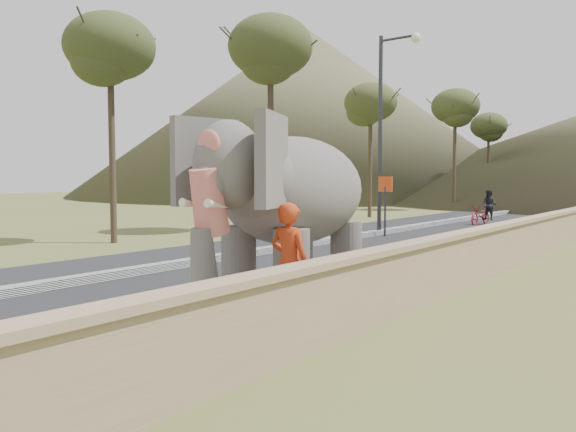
% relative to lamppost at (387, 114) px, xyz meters
% --- Properties ---
extents(ground, '(160.00, 160.00, 0.00)m').
position_rel_lamppost_xyz_m(ground, '(4.69, -14.87, -4.87)').
color(ground, olive).
rests_on(ground, ground).
extents(road, '(7.00, 120.00, 0.03)m').
position_rel_lamppost_xyz_m(road, '(-0.31, -4.87, -4.86)').
color(road, black).
rests_on(road, ground).
extents(median, '(0.35, 120.00, 0.22)m').
position_rel_lamppost_xyz_m(median, '(-0.31, -4.87, -4.76)').
color(median, black).
rests_on(median, ground).
extents(walkway, '(3.00, 120.00, 0.15)m').
position_rel_lamppost_xyz_m(walkway, '(4.69, -4.87, -4.80)').
color(walkway, '#9E9687').
rests_on(walkway, ground).
extents(parapet, '(0.30, 120.00, 1.10)m').
position_rel_lamppost_xyz_m(parapet, '(6.34, -4.87, -4.32)').
color(parapet, tan).
rests_on(parapet, ground).
extents(lamppost, '(1.76, 0.36, 8.00)m').
position_rel_lamppost_xyz_m(lamppost, '(0.00, 0.00, 0.00)').
color(lamppost, '#29292D').
rests_on(lamppost, ground).
extents(signboard, '(0.60, 0.08, 2.40)m').
position_rel_lamppost_xyz_m(signboard, '(0.19, -0.44, -3.23)').
color(signboard, '#2D2D33').
rests_on(signboard, ground).
extents(hill_left, '(60.00, 60.00, 22.00)m').
position_rel_lamppost_xyz_m(hill_left, '(-33.31, 40.13, 6.13)').
color(hill_left, brown).
rests_on(hill_left, ground).
extents(elephant_and_man, '(2.53, 4.42, 3.09)m').
position_rel_lamppost_xyz_m(elephant_and_man, '(4.71, -12.35, -3.19)').
color(elephant_and_man, slate).
rests_on(elephant_and_man, ground).
extents(motorcyclist, '(1.24, 1.91, 1.77)m').
position_rel_lamppost_xyz_m(motorcyclist, '(1.39, 7.61, -4.20)').
color(motorcyclist, maroon).
rests_on(motorcyclist, ground).
extents(trees, '(42.20, 41.49, 9.57)m').
position_rel_lamppost_xyz_m(trees, '(0.43, 11.94, -0.69)').
color(trees, '#473828').
rests_on(trees, ground).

